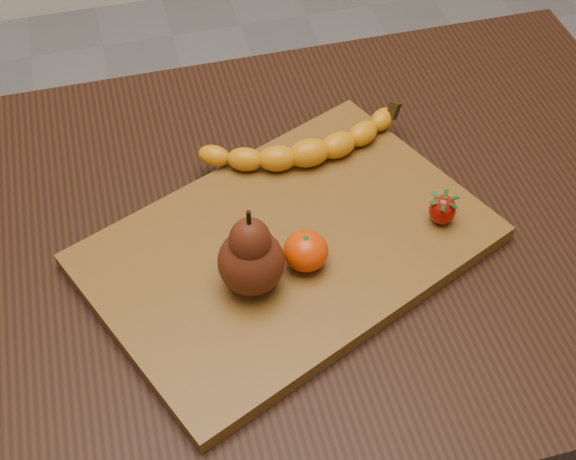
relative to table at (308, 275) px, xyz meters
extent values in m
cube|color=black|center=(0.00, 0.00, 0.08)|extent=(1.00, 0.70, 0.04)
cylinder|color=black|center=(-0.45, 0.30, -0.30)|extent=(0.05, 0.05, 0.72)
cylinder|color=black|center=(0.45, 0.30, -0.30)|extent=(0.05, 0.05, 0.72)
cube|color=brown|center=(-0.04, -0.03, 0.11)|extent=(0.53, 0.45, 0.02)
ellipsoid|color=#D23502|center=(-0.03, -0.07, 0.14)|extent=(0.06, 0.06, 0.04)
camera|label=1|loc=(-0.19, -0.62, 0.83)|focal=50.00mm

